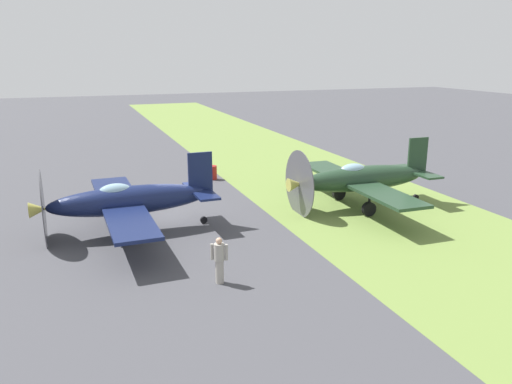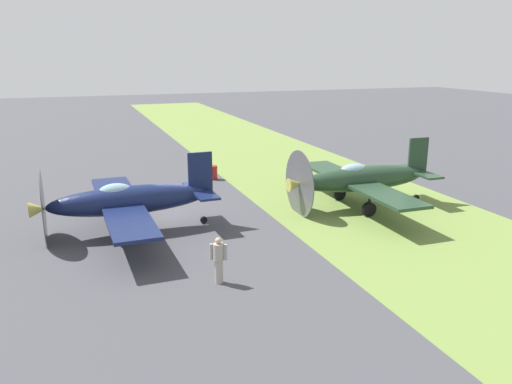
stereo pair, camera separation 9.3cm
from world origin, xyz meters
TOP-DOWN VIEW (x-y plane):
  - ground_plane at (0.00, 0.00)m, footprint 160.00×160.00m
  - grass_verge at (0.00, -9.88)m, footprint 120.00×11.00m
  - airplane_lead at (-1.36, 2.70)m, footprint 10.28×8.16m
  - airplane_wingman at (-1.44, -9.42)m, footprint 10.40×8.27m
  - ground_crew_chief at (-7.92, 0.26)m, footprint 0.38×0.58m
  - fuel_drum at (7.27, -3.66)m, footprint 0.60×0.60m

SIDE VIEW (x-z plane):
  - ground_plane at x=0.00m, z-range 0.00..0.00m
  - grass_verge at x=0.00m, z-range 0.00..0.01m
  - fuel_drum at x=7.27m, z-range 0.00..0.90m
  - ground_crew_chief at x=-7.92m, z-range 0.05..1.78m
  - airplane_lead at x=-1.36m, z-range -0.30..3.38m
  - airplane_wingman at x=-1.44m, z-range -0.30..3.43m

